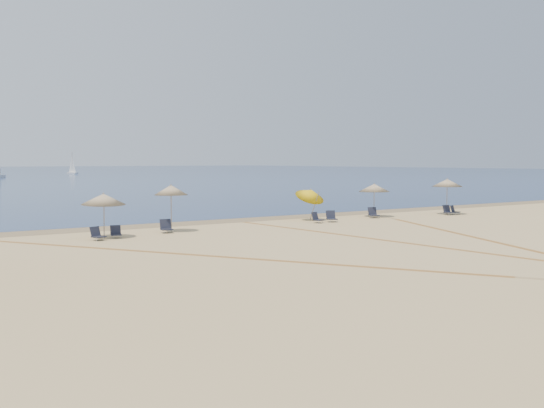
# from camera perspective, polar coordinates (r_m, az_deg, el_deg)

# --- Properties ---
(wet_sand) EXTENTS (500.00, 500.00, 0.00)m
(wet_sand) POSITION_cam_1_polar(r_m,az_deg,el_deg) (41.89, -3.04, -1.45)
(wet_sand) COLOR olive
(wet_sand) RESTS_ON ground
(umbrella_1) EXTENTS (2.23, 2.26, 2.34)m
(umbrella_1) POSITION_cam_1_polar(r_m,az_deg,el_deg) (33.20, -15.11, 0.43)
(umbrella_1) COLOR gray
(umbrella_1) RESTS_ON ground
(umbrella_2) EXTENTS (1.88, 1.88, 2.66)m
(umbrella_2) POSITION_cam_1_polar(r_m,az_deg,el_deg) (35.32, -9.19, 1.26)
(umbrella_2) COLOR gray
(umbrella_2) RESTS_ON ground
(umbrella_3) EXTENTS (1.96, 2.00, 2.48)m
(umbrella_3) POSITION_cam_1_polar(r_m,az_deg,el_deg) (41.51, 3.54, 0.96)
(umbrella_3) COLOR gray
(umbrella_3) RESTS_ON ground
(umbrella_4) EXTENTS (2.18, 2.18, 2.39)m
(umbrella_4) POSITION_cam_1_polar(r_m,az_deg,el_deg) (44.65, 9.30, 1.47)
(umbrella_4) COLOR gray
(umbrella_4) RESTS_ON ground
(umbrella_5) EXTENTS (2.21, 2.21, 2.66)m
(umbrella_5) POSITION_cam_1_polar(r_m,az_deg,el_deg) (47.84, 15.68, 1.86)
(umbrella_5) COLOR gray
(umbrella_5) RESTS_ON ground
(chair_1) EXTENTS (0.76, 0.82, 0.68)m
(chair_1) POSITION_cam_1_polar(r_m,az_deg,el_deg) (32.37, -15.65, -2.68)
(chair_1) COLOR black
(chair_1) RESTS_ON ground
(chair_2) EXTENTS (0.65, 0.72, 0.64)m
(chair_2) POSITION_cam_1_polar(r_m,az_deg,el_deg) (33.15, -14.04, -2.52)
(chair_2) COLOR black
(chair_2) RESTS_ON ground
(chair_3) EXTENTS (0.74, 0.82, 0.74)m
(chair_3) POSITION_cam_1_polar(r_m,az_deg,el_deg) (34.91, -9.63, -2.06)
(chair_3) COLOR black
(chair_3) RESTS_ON ground
(chair_4) EXTENTS (0.74, 0.81, 0.69)m
(chair_4) POSITION_cam_1_polar(r_m,az_deg,el_deg) (39.95, 4.11, -1.29)
(chair_4) COLOR black
(chair_4) RESTS_ON ground
(chair_5) EXTENTS (0.83, 0.88, 0.73)m
(chair_5) POSITION_cam_1_polar(r_m,az_deg,el_deg) (40.65, 5.43, -1.18)
(chair_5) COLOR black
(chair_5) RESTS_ON ground
(chair_6) EXTENTS (0.80, 0.87, 0.73)m
(chair_6) POSITION_cam_1_polar(r_m,az_deg,el_deg) (43.88, 9.20, -0.83)
(chair_6) COLOR black
(chair_6) RESTS_ON ground
(chair_7) EXTENTS (0.69, 0.78, 0.71)m
(chair_7) POSITION_cam_1_polar(r_m,az_deg,el_deg) (47.46, 15.73, -0.58)
(chair_7) COLOR black
(chair_7) RESTS_ON ground
(chair_8) EXTENTS (0.74, 0.79, 0.66)m
(chair_8) POSITION_cam_1_polar(r_m,az_deg,el_deg) (48.03, 16.29, -0.57)
(chair_8) COLOR black
(chair_8) RESTS_ON ground
(sailboat_2) EXTENTS (2.30, 4.58, 6.61)m
(sailboat_2) POSITION_cam_1_polar(r_m,az_deg,el_deg) (195.30, -17.75, 3.22)
(sailboat_2) COLOR white
(sailboat_2) RESTS_ON ocean
(tire_tracks) EXTENTS (52.04, 44.95, 0.00)m
(tire_tracks) POSITION_cam_1_polar(r_m,az_deg,el_deg) (29.20, 8.60, -3.87)
(tire_tracks) COLOR tan
(tire_tracks) RESTS_ON ground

